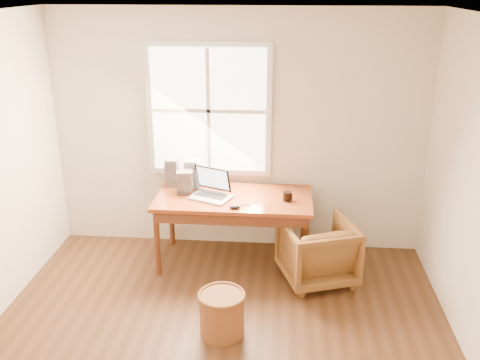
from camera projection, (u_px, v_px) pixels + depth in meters
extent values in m
cube|color=white|center=(202.00, 21.00, 3.15)|extent=(4.00, 4.50, 0.02)
cube|color=beige|center=(238.00, 133.00, 5.72)|extent=(4.00, 0.02, 2.60)
cube|color=silver|center=(209.00, 110.00, 5.62)|extent=(1.32, 0.05, 1.42)
cube|color=white|center=(209.00, 111.00, 5.59)|extent=(1.20, 0.02, 1.30)
cube|color=silver|center=(208.00, 111.00, 5.58)|extent=(0.04, 0.02, 1.30)
cube|color=silver|center=(208.00, 111.00, 5.58)|extent=(1.20, 0.02, 0.04)
cube|color=brown|center=(234.00, 198.00, 5.49)|extent=(1.60, 0.80, 0.04)
imported|color=brown|center=(317.00, 251.00, 5.29)|extent=(0.86, 0.87, 0.63)
cylinder|color=brown|center=(222.00, 314.00, 4.51)|extent=(0.40, 0.40, 0.38)
ellipsoid|color=black|center=(235.00, 207.00, 5.19)|extent=(0.11, 0.07, 0.04)
cylinder|color=black|center=(287.00, 196.00, 5.36)|extent=(0.11, 0.11, 0.09)
cube|color=silver|center=(193.00, 173.00, 5.69)|extent=(0.18, 0.16, 0.30)
cube|color=#28272C|center=(185.00, 182.00, 5.53)|extent=(0.18, 0.16, 0.24)
cube|color=#92939E|center=(172.00, 173.00, 5.71)|extent=(0.14, 0.12, 0.30)
cube|color=silver|center=(193.00, 175.00, 5.81)|extent=(0.16, 0.14, 0.18)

